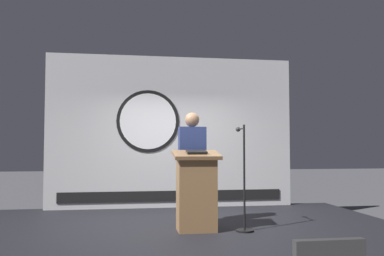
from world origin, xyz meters
TOP-DOWN VIEW (x-y plane):
  - ground_plane at (0.00, 0.00)m, footprint 40.00×40.00m
  - stage_platform at (0.00, 0.00)m, footprint 6.40×4.00m
  - banner_display at (-0.01, 1.85)m, footprint 4.74×0.12m
  - podium at (0.11, -0.36)m, footprint 0.64×0.50m
  - speaker_person at (0.12, 0.12)m, footprint 0.40×0.26m
  - microphone_stand at (0.75, -0.47)m, footprint 0.24×0.47m

SIDE VIEW (x-z plane):
  - ground_plane at x=0.00m, z-range 0.00..0.00m
  - stage_platform at x=0.00m, z-range 0.00..0.30m
  - microphone_stand at x=0.75m, z-range 0.07..1.53m
  - podium at x=0.11m, z-range 0.29..1.40m
  - speaker_person at x=0.12m, z-range 0.32..1.99m
  - banner_display at x=-0.01m, z-range 0.29..3.20m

